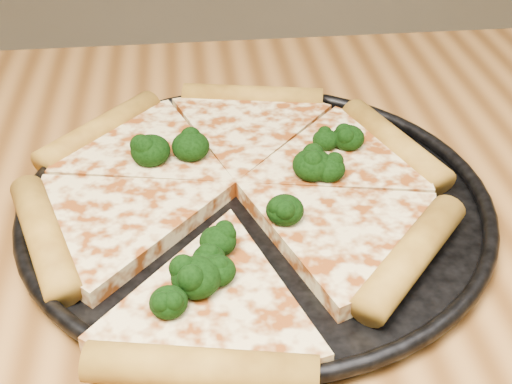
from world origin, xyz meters
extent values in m
cube|color=#99632F|center=(0.00, 0.00, 0.73)|extent=(1.20, 0.90, 0.04)
cylinder|color=black|center=(0.11, 0.11, 0.75)|extent=(0.35, 0.35, 0.01)
torus|color=black|center=(0.11, 0.11, 0.76)|extent=(0.36, 0.36, 0.01)
cylinder|color=#BE8B2F|center=(0.23, 0.17, 0.77)|extent=(0.07, 0.13, 0.03)
cylinder|color=#BE8B2F|center=(0.12, 0.27, 0.77)|extent=(0.14, 0.05, 0.03)
cylinder|color=#BE8B2F|center=(-0.02, 0.22, 0.77)|extent=(0.11, 0.12, 0.03)
cylinder|color=#BE8B2F|center=(-0.05, 0.08, 0.77)|extent=(0.07, 0.13, 0.03)
cylinder|color=#BE8B2F|center=(0.06, -0.06, 0.77)|extent=(0.14, 0.05, 0.03)
cylinder|color=#BE8B2F|center=(0.21, 0.03, 0.77)|extent=(0.11, 0.12, 0.03)
ellipsoid|color=black|center=(0.13, 0.07, 0.78)|extent=(0.03, 0.03, 0.02)
ellipsoid|color=black|center=(0.03, 0.16, 0.78)|extent=(0.03, 0.03, 0.02)
ellipsoid|color=black|center=(0.19, 0.17, 0.78)|extent=(0.03, 0.03, 0.02)
ellipsoid|color=black|center=(0.06, 0.17, 0.78)|extent=(0.03, 0.03, 0.02)
ellipsoid|color=black|center=(0.08, 0.04, 0.78)|extent=(0.03, 0.03, 0.02)
ellipsoid|color=black|center=(0.06, 0.01, 0.78)|extent=(0.03, 0.03, 0.02)
ellipsoid|color=black|center=(0.07, 0.02, 0.78)|extent=(0.02, 0.02, 0.02)
ellipsoid|color=black|center=(0.07, 0.03, 0.78)|extent=(0.02, 0.02, 0.02)
ellipsoid|color=black|center=(0.04, -0.01, 0.78)|extent=(0.02, 0.02, 0.02)
ellipsoid|color=black|center=(0.17, 0.17, 0.78)|extent=(0.02, 0.02, 0.02)
ellipsoid|color=black|center=(0.17, 0.12, 0.78)|extent=(0.03, 0.03, 0.02)
ellipsoid|color=black|center=(0.16, 0.13, 0.78)|extent=(0.03, 0.03, 0.02)
camera|label=1|loc=(0.06, -0.32, 1.07)|focal=48.63mm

